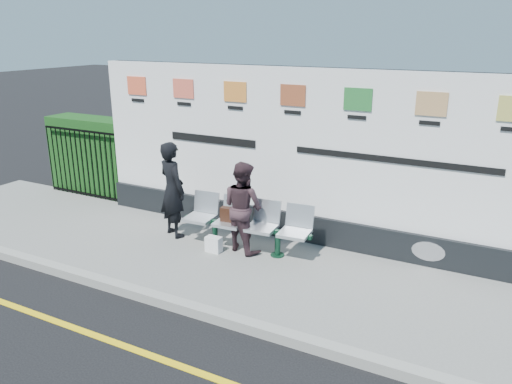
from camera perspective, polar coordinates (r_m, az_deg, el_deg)
ground at (r=6.57m, az=-14.48°, el=-16.81°), size 80.00×80.00×0.00m
pavement at (r=8.27m, az=-2.94°, el=-8.06°), size 14.00×3.00×0.12m
kerb at (r=7.17m, az=-9.13°, el=-12.57°), size 14.00×0.18×0.14m
yellow_line at (r=6.57m, az=-14.48°, el=-16.78°), size 14.00×0.10×0.01m
billboard at (r=8.72m, az=4.26°, el=2.84°), size 8.00×0.30×3.00m
hedge at (r=12.03m, az=-17.71°, el=4.04°), size 2.35×0.70×1.70m
railing at (r=11.74m, az=-19.20°, el=3.16°), size 2.05×0.06×1.54m
bench at (r=8.48m, az=-1.21°, el=-5.15°), size 2.26×0.74×0.48m
woman_left at (r=9.01m, az=-9.53°, el=0.27°), size 0.75×0.64×1.74m
woman_right at (r=8.31m, az=-1.51°, el=-1.70°), size 0.89×0.79×1.54m
handbag_brown at (r=8.46m, az=-3.02°, el=-2.60°), size 0.32×0.17×0.24m
carrier_bag_white at (r=8.49m, az=-4.85°, el=-5.98°), size 0.27×0.16×0.27m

